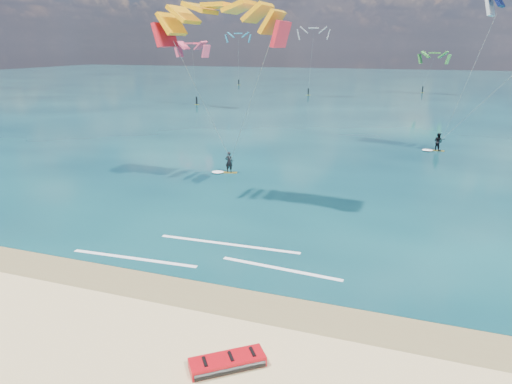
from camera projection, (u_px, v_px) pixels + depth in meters
ground at (317, 136)px, 53.56m from camera, size 320.00×320.00×0.00m
wet_sand_strip at (148, 285)px, 20.24m from camera, size 320.00×2.40×0.01m
sea at (370, 89)px, 111.20m from camera, size 320.00×200.00×0.04m
packed_kite_left at (227, 367)px, 15.09m from camera, size 2.86×2.56×0.42m
kitesurfer_main at (225, 90)px, 31.65m from camera, size 9.83×9.13×14.03m
kitesurfer_far at (488, 67)px, 40.05m from camera, size 12.76×7.31×16.24m
shoreline_foam at (212, 255)px, 22.97m from camera, size 13.60×3.66×0.01m
distant_kites at (336, 68)px, 90.40m from camera, size 75.44×44.83×13.32m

